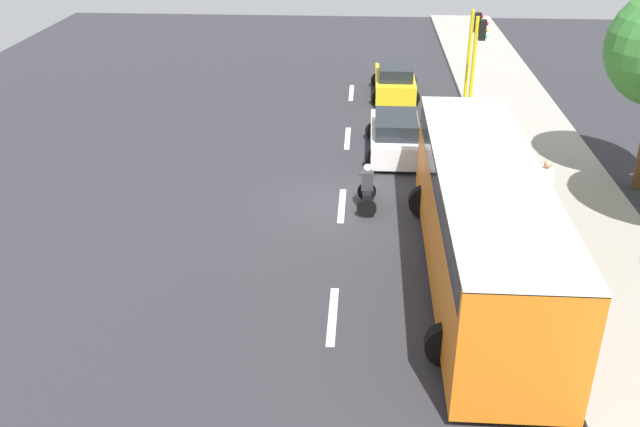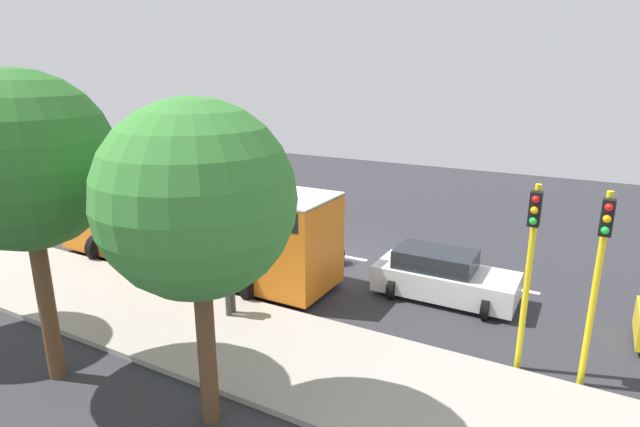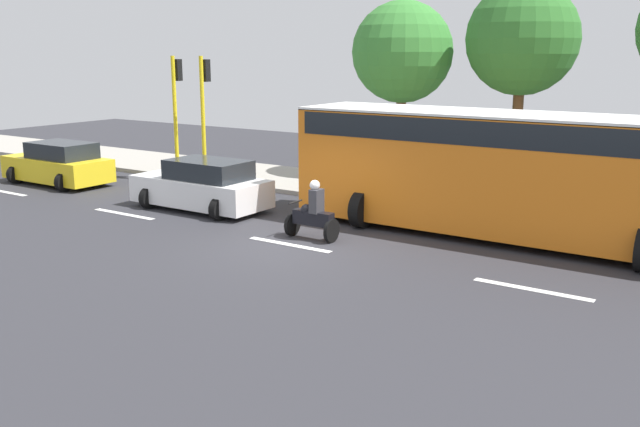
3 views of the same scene
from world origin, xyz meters
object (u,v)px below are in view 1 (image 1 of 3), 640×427
Objects in this scene: car_yellow_cab at (395,81)px; city_bus at (483,215)px; motorcycle at (367,190)px; traffic_light_midblock at (472,50)px; traffic_light_corner at (476,58)px; car_white at (395,135)px; pedestrian_near_signal at (545,185)px.

city_bus is (1.65, -15.75, 1.14)m from car_yellow_cab.
traffic_light_midblock is (4.07, 8.70, 2.29)m from motorcycle.
traffic_light_corner is (2.87, -4.47, 2.22)m from car_yellow_cab.
motorcycle is at bearing 126.03° from city_bus.
car_white is 2.79× the size of motorcycle.
traffic_light_midblock is (1.22, 12.63, 1.08)m from city_bus.
car_yellow_cab is 12.71m from pedestrian_near_signal.
car_white is 4.64m from traffic_light_corner.
traffic_light_midblock reaches higher than pedestrian_near_signal.
city_bus reaches higher than pedestrian_near_signal.
pedestrian_near_signal is at bearing -82.35° from traffic_light_midblock.
pedestrian_near_signal is at bearing 56.96° from city_bus.
pedestrian_near_signal is (4.07, -12.03, 0.35)m from car_yellow_cab.
car_white is 8.88m from city_bus.
city_bus reaches higher than motorcycle.
car_yellow_cab is 4.78m from traffic_light_midblock.
car_yellow_cab is 0.92× the size of traffic_light_corner.
motorcycle reaches higher than car_yellow_cab.
city_bus reaches higher than car_yellow_cab.
traffic_light_corner and traffic_light_midblock have the same top height.
pedestrian_near_signal is at bearing -2.28° from motorcycle.
traffic_light_midblock is (3.07, 4.02, 2.22)m from car_white.
traffic_light_corner reaches higher than car_white.
city_bus is 2.44× the size of traffic_light_corner.
car_white is (-0.20, -7.14, 0.00)m from car_yellow_cab.
traffic_light_corner is at bearing 83.83° from city_bus.
car_white is 4.79m from motorcycle.
car_yellow_cab is at bearing 132.61° from traffic_light_midblock.
city_bus is 2.44× the size of traffic_light_midblock.
traffic_light_corner is at bearing 41.02° from car_white.
car_yellow_cab is 7.14m from car_white.
traffic_light_midblock is at bearing 52.64° from car_white.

